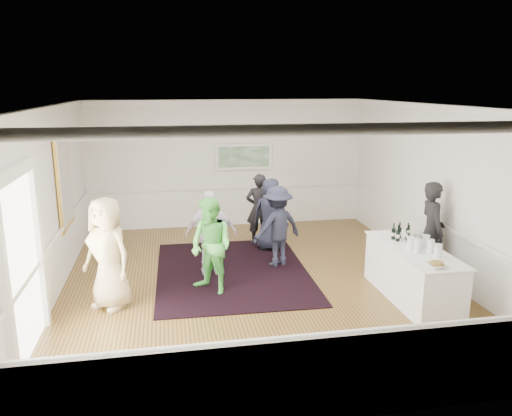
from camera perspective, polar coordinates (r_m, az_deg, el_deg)
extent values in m
plane|color=brown|center=(9.30, 0.04, -8.48)|extent=(8.00, 8.00, 0.00)
cube|color=white|center=(8.61, 0.04, 11.62)|extent=(7.00, 8.00, 0.02)
cube|color=white|center=(8.90, -22.72, 0.20)|extent=(0.02, 8.00, 3.20)
cube|color=white|center=(10.05, 20.09, 1.90)|extent=(0.02, 8.00, 3.20)
cube|color=white|center=(12.71, -3.23, 5.07)|extent=(7.00, 0.02, 3.20)
cube|color=white|center=(5.11, 8.27, -8.56)|extent=(7.00, 0.02, 3.20)
cube|color=#ECB545|center=(10.10, -21.08, 3.03)|extent=(0.04, 1.25, 1.85)
cube|color=white|center=(10.09, -20.94, 3.03)|extent=(0.01, 1.05, 1.65)
cube|color=white|center=(6.48, -26.72, -8.83)|extent=(0.10, 0.14, 2.40)
cube|color=white|center=(7.97, -23.54, -4.38)|extent=(0.10, 0.14, 2.40)
cube|color=white|center=(6.91, -26.03, 3.66)|extent=(0.10, 1.78, 0.16)
cube|color=white|center=(7.22, -25.23, -6.38)|extent=(0.02, 1.50, 2.40)
cube|color=white|center=(12.69, -1.41, 5.90)|extent=(1.44, 0.05, 0.66)
cube|color=#27692C|center=(12.66, -1.39, 5.88)|extent=(1.30, 0.01, 0.52)
cube|color=black|center=(9.81, -2.73, -7.23)|extent=(2.97, 3.85, 0.02)
cube|color=white|center=(8.88, 17.42, -7.22)|extent=(0.78, 2.15, 0.88)
cube|color=white|center=(8.73, 17.63, -4.48)|extent=(0.84, 2.21, 0.02)
imported|color=black|center=(9.71, 19.44, -2.53)|extent=(0.52, 0.72, 1.86)
imported|color=#D0B882|center=(8.35, -16.60, -5.00)|extent=(1.07, 1.02, 1.84)
imported|color=#5EDA57|center=(8.65, -5.14, -4.33)|extent=(1.02, 1.04, 1.69)
imported|color=white|center=(9.47, -5.17, -2.89)|extent=(0.99, 0.48, 1.63)
imported|color=#202235|center=(9.93, 2.46, -2.10)|extent=(1.19, 0.93, 1.62)
imported|color=black|center=(11.29, 0.34, -0.11)|extent=(0.63, 0.44, 1.62)
imported|color=#202235|center=(10.89, 1.67, -0.72)|extent=(0.92, 0.78, 1.59)
cylinder|color=#72BF44|center=(8.49, 17.95, -4.10)|extent=(0.12, 0.12, 0.24)
cylinder|color=#C54039|center=(8.54, 19.32, -4.11)|extent=(0.12, 0.12, 0.24)
cylinder|color=#71AB3D|center=(8.57, 17.26, -3.88)|extent=(0.12, 0.12, 0.24)
cylinder|color=white|center=(8.34, 20.10, -4.60)|extent=(0.12, 0.12, 0.24)
cylinder|color=#62A93C|center=(8.77, 18.85, -3.61)|extent=(0.12, 0.12, 0.24)
cylinder|color=silver|center=(8.83, 17.65, -3.43)|extent=(0.26, 0.26, 0.25)
imported|color=white|center=(7.96, 19.96, -6.11)|extent=(0.29, 0.29, 0.07)
cylinder|color=olive|center=(7.95, 19.97, -5.98)|extent=(0.19, 0.19, 0.04)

